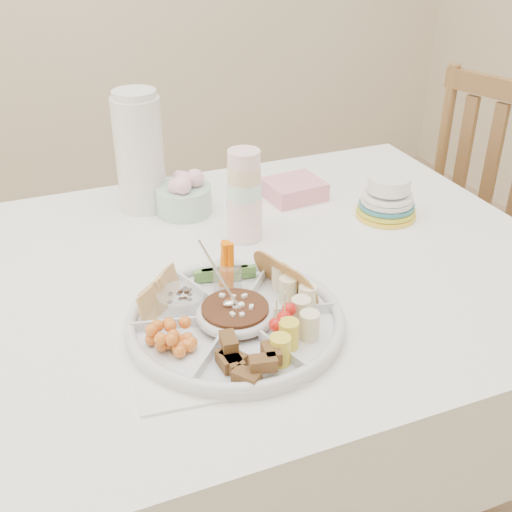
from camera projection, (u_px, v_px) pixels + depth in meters
name	position (u px, v px, depth m)	size (l,w,h in m)	color
dining_table	(209.00, 413.00, 1.49)	(1.52, 1.02, 0.76)	white
chair	(445.00, 254.00, 1.89)	(0.42, 0.42, 0.99)	olive
party_tray	(235.00, 318.00, 1.13)	(0.38, 0.38, 0.04)	silver
bean_dip	(235.00, 314.00, 1.12)	(0.12, 0.12, 0.04)	#5B340F
tortillas	(290.00, 282.00, 1.19)	(0.11, 0.11, 0.06)	#9A6837
carrot_cucumber	(225.00, 260.00, 1.22)	(0.11, 0.11, 0.10)	#FF6D00
pita_raisins	(168.00, 293.00, 1.16)	(0.12, 0.12, 0.07)	tan
cherries	(173.00, 341.00, 1.05)	(0.10, 0.10, 0.04)	orange
granola_chunks	(247.00, 358.00, 1.01)	(0.11, 0.11, 0.05)	brown
banana_tomato	(307.00, 315.00, 1.07)	(0.11, 0.11, 0.09)	#F5E283
cup_stack	(244.00, 193.00, 1.38)	(0.08, 0.08, 0.22)	silver
thermos	(139.00, 150.00, 1.50)	(0.11, 0.11, 0.29)	silver
flower_bowl	(184.00, 193.00, 1.52)	(0.13, 0.13, 0.10)	#9DD0B1
napkin_stack	(294.00, 189.00, 1.60)	(0.14, 0.12, 0.05)	pink
plate_stack	(387.00, 199.00, 1.50)	(0.14, 0.14, 0.09)	yellow
placemat	(221.00, 382.00, 1.01)	(0.26, 0.09, 0.01)	white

